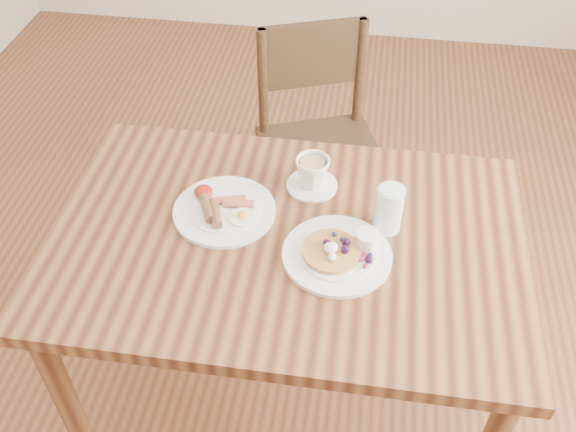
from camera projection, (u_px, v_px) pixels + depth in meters
The scene contains 7 objects.
ground at pixel (288, 392), 2.14m from camera, with size 5.00×5.00×0.00m, color #5A3119.
dining_table at pixel (288, 262), 1.69m from camera, with size 1.20×0.80×0.75m.
chair_far at pixel (319, 139), 2.34m from camera, with size 0.54×0.54×0.88m.
pancake_plate at pixel (339, 252), 1.56m from camera, with size 0.27×0.27×0.06m.
breakfast_plate at pixel (223, 209), 1.68m from camera, with size 0.27×0.27×0.04m.
teacup_saucer at pixel (312, 174), 1.73m from camera, with size 0.14×0.14×0.09m.
water_glass at pixel (389, 209), 1.60m from camera, with size 0.07×0.07×0.13m, color silver.
Camera 1 is at (0.17, -1.12, 1.91)m, focal length 40.00 mm.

